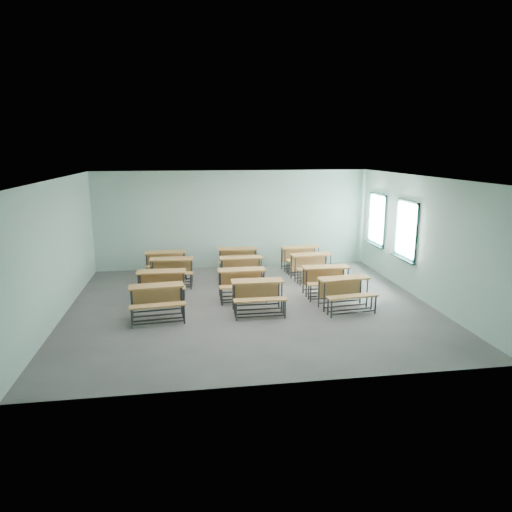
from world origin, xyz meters
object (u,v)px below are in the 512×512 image
at_px(desk_unit_r2c1, 242,266).
at_px(desk_unit_r3c1, 238,257).
at_px(desk_unit_r0c2, 345,289).
at_px(desk_unit_r0c0, 157,297).
at_px(desk_unit_r0c1, 258,292).
at_px(desk_unit_r2c0, 171,268).
at_px(desk_unit_r2c2, 312,263).
at_px(desk_unit_r1c1, 242,280).
at_px(desk_unit_r3c2, 301,255).
at_px(desk_unit_r3c0, 166,260).
at_px(desk_unit_r1c0, 161,281).
at_px(desk_unit_r1c2, 327,277).

xyz_separation_m(desk_unit_r2c1, desk_unit_r3c1, (0.03, 1.23, 0.00)).
bearing_deg(desk_unit_r0c2, desk_unit_r0c0, 173.08).
distance_m(desk_unit_r0c1, desk_unit_r0c2, 2.16).
relative_size(desk_unit_r0c2, desk_unit_r2c0, 1.03).
height_order(desk_unit_r0c2, desk_unit_r2c2, same).
distance_m(desk_unit_r0c0, desk_unit_r2c1, 3.41).
height_order(desk_unit_r0c0, desk_unit_r0c1, same).
relative_size(desk_unit_r1c1, desk_unit_r3c2, 0.95).
bearing_deg(desk_unit_r3c1, desk_unit_r0c0, -118.69).
bearing_deg(desk_unit_r3c0, desk_unit_r0c1, -61.58).
bearing_deg(desk_unit_r2c2, desk_unit_r1c0, -170.34).
relative_size(desk_unit_r0c1, desk_unit_r2c2, 0.93).
bearing_deg(desk_unit_r2c0, desk_unit_r1c1, -36.11).
distance_m(desk_unit_r3c1, desk_unit_r3c2, 2.07).
bearing_deg(desk_unit_r2c0, desk_unit_r3c0, 105.39).
xyz_separation_m(desk_unit_r2c0, desk_unit_r3c0, (-0.20, 0.93, 0.00)).
xyz_separation_m(desk_unit_r3c0, desk_unit_r3c1, (2.26, 0.14, 0.00)).
distance_m(desk_unit_r0c0, desk_unit_r3c2, 5.77).
bearing_deg(desk_unit_r0c1, desk_unit_r1c0, 152.43).
xyz_separation_m(desk_unit_r0c1, desk_unit_r1c1, (-0.25, 1.10, 0.00)).
bearing_deg(desk_unit_r1c1, desk_unit_r1c2, -1.47).
xyz_separation_m(desk_unit_r1c0, desk_unit_r2c0, (0.22, 1.40, 0.00)).
relative_size(desk_unit_r2c0, desk_unit_r2c2, 0.96).
distance_m(desk_unit_r1c1, desk_unit_r2c0, 2.42).
distance_m(desk_unit_r1c2, desk_unit_r2c2, 1.55).
distance_m(desk_unit_r1c0, desk_unit_r3c2, 4.99).
bearing_deg(desk_unit_r0c1, desk_unit_r2c1, 92.64).
xyz_separation_m(desk_unit_r1c1, desk_unit_r2c1, (0.15, 1.38, 0.00)).
distance_m(desk_unit_r0c2, desk_unit_r2c2, 2.67).
relative_size(desk_unit_r1c0, desk_unit_r3c2, 0.96).
bearing_deg(desk_unit_r2c2, desk_unit_r0c1, -135.94).
height_order(desk_unit_r0c2, desk_unit_r3c1, same).
relative_size(desk_unit_r0c1, desk_unit_r1c2, 1.00).
relative_size(desk_unit_r0c0, desk_unit_r1c0, 1.05).
bearing_deg(desk_unit_r0c1, desk_unit_r2c2, 51.76).
bearing_deg(desk_unit_r2c0, desk_unit_r3c1, 30.67).
height_order(desk_unit_r1c2, desk_unit_r2c1, same).
bearing_deg(desk_unit_r1c2, desk_unit_r1c1, 178.13).
distance_m(desk_unit_r1c1, desk_unit_r2c1, 1.39).
height_order(desk_unit_r0c1, desk_unit_r3c2, same).
height_order(desk_unit_r0c0, desk_unit_r2c1, same).
relative_size(desk_unit_r2c0, desk_unit_r2c1, 1.03).
distance_m(desk_unit_r0c0, desk_unit_r2c2, 5.17).
bearing_deg(desk_unit_r0c1, desk_unit_r3c2, 61.99).
bearing_deg(desk_unit_r1c1, desk_unit_r0c1, -77.14).
relative_size(desk_unit_r0c1, desk_unit_r3c0, 0.96).
height_order(desk_unit_r1c1, desk_unit_r3c0, same).
height_order(desk_unit_r3c1, desk_unit_r3c2, same).
height_order(desk_unit_r0c0, desk_unit_r3c0, same).
bearing_deg(desk_unit_r0c1, desk_unit_r1c2, 27.43).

